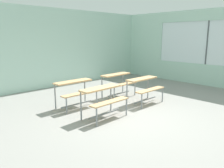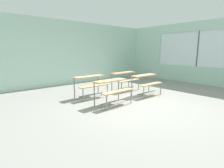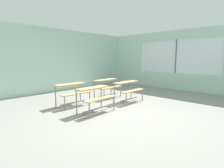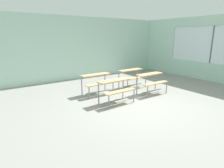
% 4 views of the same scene
% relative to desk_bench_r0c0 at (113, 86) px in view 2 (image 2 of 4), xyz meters
% --- Properties ---
extents(ground, '(10.00, 9.00, 0.05)m').
position_rel_desk_bench_r0c0_xyz_m(ground, '(0.45, -0.55, -0.59)').
color(ground, gray).
extents(wall_back, '(10.00, 0.12, 3.00)m').
position_rel_desk_bench_r0c0_xyz_m(wall_back, '(0.45, 3.95, 0.94)').
color(wall_back, silver).
rests_on(wall_back, ground).
extents(wall_right, '(0.12, 9.00, 3.00)m').
position_rel_desk_bench_r0c0_xyz_m(wall_right, '(5.45, -0.68, 0.88)').
color(wall_right, silver).
rests_on(wall_right, ground).
extents(desk_bench_r0c0, '(1.12, 0.62, 0.74)m').
position_rel_desk_bench_r0c0_xyz_m(desk_bench_r0c0, '(0.00, 0.00, 0.00)').
color(desk_bench_r0c0, tan).
rests_on(desk_bench_r0c0, ground).
extents(desk_bench_r0c1, '(1.10, 0.59, 0.74)m').
position_rel_desk_bench_r0c0_xyz_m(desk_bench_r0c1, '(1.68, 0.07, 0.00)').
color(desk_bench_r0c1, tan).
rests_on(desk_bench_r0c1, ground).
extents(desk_bench_r1c0, '(1.10, 0.59, 0.74)m').
position_rel_desk_bench_r0c0_xyz_m(desk_bench_r1c0, '(-0.03, 1.13, 0.00)').
color(desk_bench_r1c0, tan).
rests_on(desk_bench_r1c0, ground).
extents(desk_bench_r1c1, '(1.11, 0.61, 0.74)m').
position_rel_desk_bench_r0c0_xyz_m(desk_bench_r1c1, '(1.65, 1.13, 0.00)').
color(desk_bench_r1c1, tan).
rests_on(desk_bench_r1c1, ground).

